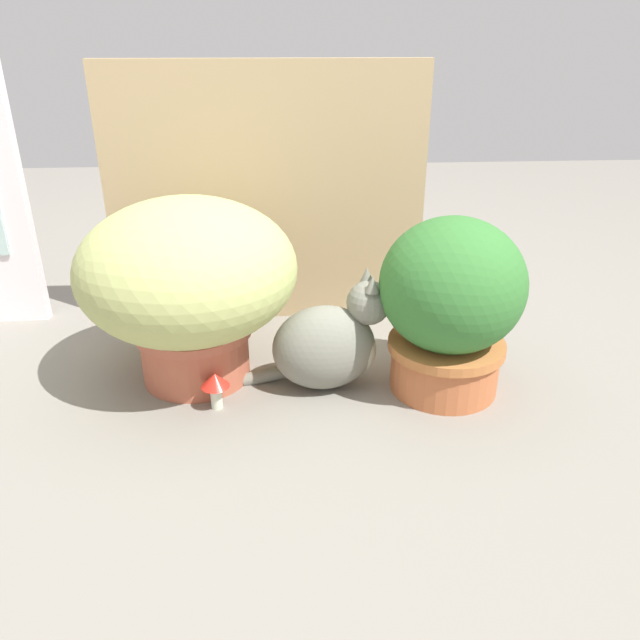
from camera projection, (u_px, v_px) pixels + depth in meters
The scene contains 6 objects.
ground_plane at pixel (274, 398), 1.52m from camera, with size 6.00×6.00×0.00m, color gray.
cardboard_backdrop at pixel (267, 198), 1.81m from camera, with size 0.94×0.03×0.76m, color tan.
grass_planter at pixel (189, 279), 1.50m from camera, with size 0.54×0.54×0.47m.
leafy_planter at pixel (450, 303), 1.47m from camera, with size 0.35×0.35×0.45m.
cat at pixel (331, 343), 1.53m from camera, with size 0.38×0.19×0.32m.
mushroom_ornament_red at pixel (215, 384), 1.45m from camera, with size 0.07×0.07×0.09m.
Camera 1 is at (0.02, -1.30, 0.82)m, focal length 34.29 mm.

